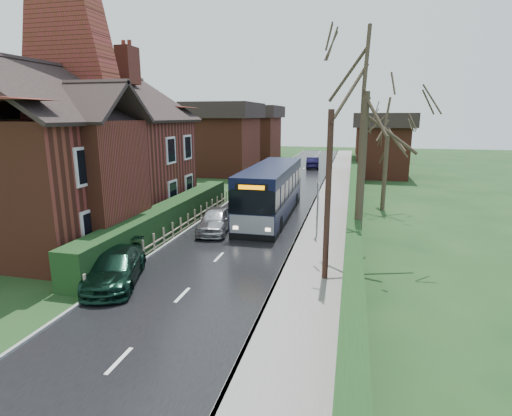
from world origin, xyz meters
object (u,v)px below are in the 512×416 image
(bus, at_px, (271,192))
(telegraph_pole, at_px, (328,198))
(car_silver, at_px, (215,220))
(car_green, at_px, (115,267))
(brick_house, at_px, (80,151))
(bus_stop_sign, at_px, (318,201))

(bus, height_order, telegraph_pole, telegraph_pole)
(car_silver, xyz_separation_m, car_green, (-1.40, -7.41, -0.05))
(brick_house, relative_size, car_silver, 3.73)
(car_silver, xyz_separation_m, bus_stop_sign, (5.50, 0.13, 1.29))
(bus, bearing_deg, car_green, -108.55)
(car_silver, xyz_separation_m, telegraph_pole, (6.30, -5.39, 2.59))
(car_silver, relative_size, telegraph_pole, 0.61)
(car_silver, height_order, bus_stop_sign, bus_stop_sign)
(car_green, bearing_deg, car_silver, 60.44)
(car_silver, bearing_deg, car_green, -108.46)
(bus, height_order, car_silver, bus)
(bus, relative_size, bus_stop_sign, 3.58)
(car_green, distance_m, bus_stop_sign, 10.30)
(bus, relative_size, telegraph_pole, 1.65)
(car_silver, height_order, telegraph_pole, telegraph_pole)
(car_green, distance_m, telegraph_pole, 8.38)
(bus, xyz_separation_m, car_green, (-3.70, -11.42, -0.97))
(car_silver, height_order, car_green, car_silver)
(bus, distance_m, car_silver, 4.71)
(brick_house, height_order, car_silver, brick_house)
(car_green, relative_size, bus_stop_sign, 1.44)
(brick_house, distance_m, car_silver, 8.20)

